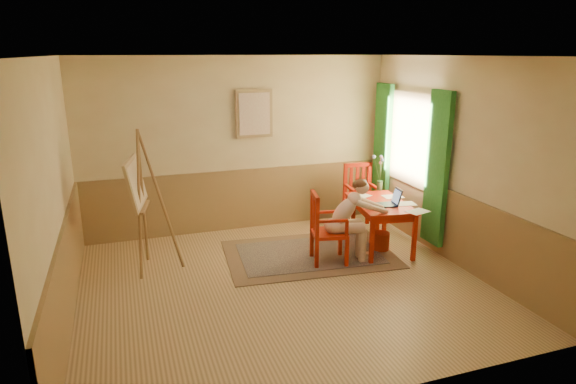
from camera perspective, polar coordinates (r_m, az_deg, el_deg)
name	(u,v)px	position (r m, az deg, el deg)	size (l,w,h in m)	color
room	(283,178)	(5.90, -0.56, 1.68)	(5.04, 4.54, 2.84)	tan
wainscot	(265,227)	(6.89, -2.64, -4.06)	(5.00, 4.50, 1.00)	#97764B
window	(408,152)	(7.91, 13.72, 4.47)	(0.12, 2.01, 2.20)	white
wall_portrait	(254,114)	(7.96, -3.92, 8.99)	(0.60, 0.05, 0.76)	#A18153
rug	(309,254)	(7.27, 2.47, -7.14)	(2.54, 1.81, 0.02)	#8C7251
table	(380,208)	(7.41, 10.54, -1.80)	(0.88, 1.29, 0.72)	red
chair_left	(326,228)	(6.84, 4.35, -4.20)	(0.55, 0.53, 1.01)	red
chair_back	(360,197)	(8.25, 8.31, -0.56)	(0.53, 0.54, 1.08)	red
figure	(350,217)	(6.87, 7.12, -2.84)	(0.91, 0.48, 1.19)	beige
laptop	(388,202)	(7.24, 11.48, -1.14)	(0.42, 0.28, 0.24)	#1E2338
papers	(393,202)	(7.43, 12.06, -1.09)	(0.78, 1.25, 0.00)	white
vase	(380,174)	(7.97, 10.53, 2.05)	(0.19, 0.28, 0.57)	#3F724C
wastebasket	(381,241)	(7.50, 10.64, -5.60)	(0.25, 0.25, 0.27)	#AE270F
easel	(139,188)	(6.71, -16.80, 0.40)	(0.71, 0.86, 1.92)	olive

